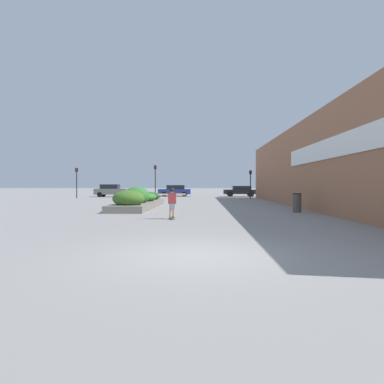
{
  "coord_description": "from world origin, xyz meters",
  "views": [
    {
      "loc": [
        0.14,
        -7.71,
        1.58
      ],
      "look_at": [
        -0.71,
        18.3,
        1.03
      ],
      "focal_mm": 32.0,
      "sensor_mm": 36.0,
      "label": 1
    }
  ],
  "objects_px": {
    "trash_bin": "(297,203)",
    "car_leftmost": "(111,190)",
    "traffic_light_far_left": "(77,178)",
    "traffic_light_right": "(250,179)",
    "car_rightmost": "(308,191)",
    "skateboard": "(172,218)",
    "skateboarder": "(172,199)",
    "car_center_left": "(240,191)",
    "car_center_right": "(175,190)",
    "traffic_light_left": "(155,176)"
  },
  "relations": [
    {
      "from": "skateboard",
      "to": "skateboarder",
      "type": "bearing_deg",
      "value": 75.42
    },
    {
      "from": "car_center_left",
      "to": "car_rightmost",
      "type": "relative_size",
      "value": 1.11
    },
    {
      "from": "car_center_left",
      "to": "car_center_right",
      "type": "bearing_deg",
      "value": 86.77
    },
    {
      "from": "car_center_left",
      "to": "traffic_light_far_left",
      "type": "xyz_separation_m",
      "value": [
        -19.74,
        -6.75,
        1.64
      ]
    },
    {
      "from": "skateboarder",
      "to": "car_rightmost",
      "type": "height_order",
      "value": "car_rightmost"
    },
    {
      "from": "skateboarder",
      "to": "car_center_left",
      "type": "distance_m",
      "value": 31.07
    },
    {
      "from": "skateboarder",
      "to": "traffic_light_right",
      "type": "height_order",
      "value": "traffic_light_right"
    },
    {
      "from": "car_rightmost",
      "to": "skateboard",
      "type": "bearing_deg",
      "value": -26.73
    },
    {
      "from": "car_center_right",
      "to": "car_leftmost",
      "type": "bearing_deg",
      "value": 105.7
    },
    {
      "from": "skateboarder",
      "to": "car_rightmost",
      "type": "xyz_separation_m",
      "value": [
        15.45,
        30.68,
        -0.12
      ]
    },
    {
      "from": "trash_bin",
      "to": "traffic_light_far_left",
      "type": "xyz_separation_m",
      "value": [
        -20.09,
        19.55,
        1.86
      ]
    },
    {
      "from": "trash_bin",
      "to": "car_center_left",
      "type": "height_order",
      "value": "car_center_left"
    },
    {
      "from": "traffic_light_far_left",
      "to": "car_rightmost",
      "type": "bearing_deg",
      "value": 13.76
    },
    {
      "from": "car_center_right",
      "to": "traffic_light_right",
      "type": "distance_m",
      "value": 11.79
    },
    {
      "from": "car_center_right",
      "to": "traffic_light_right",
      "type": "xyz_separation_m",
      "value": [
        9.28,
        -7.13,
        1.43
      ]
    },
    {
      "from": "trash_bin",
      "to": "car_leftmost",
      "type": "relative_size",
      "value": 0.26
    },
    {
      "from": "car_center_right",
      "to": "car_center_left",
      "type": "bearing_deg",
      "value": -93.23
    },
    {
      "from": "skateboarder",
      "to": "car_center_left",
      "type": "relative_size",
      "value": 0.31
    },
    {
      "from": "traffic_light_left",
      "to": "car_center_left",
      "type": "bearing_deg",
      "value": 33.4
    },
    {
      "from": "car_leftmost",
      "to": "traffic_light_far_left",
      "type": "relative_size",
      "value": 1.17
    },
    {
      "from": "car_leftmost",
      "to": "car_rightmost",
      "type": "distance_m",
      "value": 26.12
    },
    {
      "from": "skateboarder",
      "to": "trash_bin",
      "type": "bearing_deg",
      "value": 16.46
    },
    {
      "from": "car_center_left",
      "to": "traffic_light_right",
      "type": "height_order",
      "value": "traffic_light_right"
    },
    {
      "from": "trash_bin",
      "to": "traffic_light_right",
      "type": "bearing_deg",
      "value": 89.83
    },
    {
      "from": "car_rightmost",
      "to": "traffic_light_right",
      "type": "relative_size",
      "value": 1.23
    },
    {
      "from": "trash_bin",
      "to": "traffic_light_left",
      "type": "bearing_deg",
      "value": 119.31
    },
    {
      "from": "car_rightmost",
      "to": "car_center_left",
      "type": "bearing_deg",
      "value": -88.18
    },
    {
      "from": "skateboard",
      "to": "skateboarder",
      "type": "distance_m",
      "value": 0.84
    },
    {
      "from": "skateboard",
      "to": "traffic_light_far_left",
      "type": "height_order",
      "value": "traffic_light_far_left"
    },
    {
      "from": "car_leftmost",
      "to": "traffic_light_right",
      "type": "relative_size",
      "value": 1.28
    },
    {
      "from": "car_rightmost",
      "to": "skateboarder",
      "type": "bearing_deg",
      "value": -26.73
    },
    {
      "from": "skateboard",
      "to": "car_center_left",
      "type": "height_order",
      "value": "car_center_left"
    },
    {
      "from": "skateboarder",
      "to": "car_rightmost",
      "type": "distance_m",
      "value": 34.35
    },
    {
      "from": "skateboarder",
      "to": "trash_bin",
      "type": "height_order",
      "value": "skateboarder"
    },
    {
      "from": "car_rightmost",
      "to": "traffic_light_far_left",
      "type": "bearing_deg",
      "value": -76.24
    },
    {
      "from": "traffic_light_left",
      "to": "trash_bin",
      "type": "bearing_deg",
      "value": -60.69
    },
    {
      "from": "skateboard",
      "to": "skateboarder",
      "type": "xyz_separation_m",
      "value": [
        0.0,
        0.0,
        0.84
      ]
    },
    {
      "from": "skateboarder",
      "to": "trash_bin",
      "type": "distance_m",
      "value": 7.95
    },
    {
      "from": "car_center_left",
      "to": "car_center_right",
      "type": "height_order",
      "value": "car_center_right"
    },
    {
      "from": "skateboarder",
      "to": "trash_bin",
      "type": "relative_size",
      "value": 1.23
    },
    {
      "from": "skateboarder",
      "to": "car_leftmost",
      "type": "height_order",
      "value": "car_leftmost"
    },
    {
      "from": "car_leftmost",
      "to": "car_center_right",
      "type": "distance_m",
      "value": 8.49
    },
    {
      "from": "car_rightmost",
      "to": "traffic_light_left",
      "type": "distance_m",
      "value": 20.88
    },
    {
      "from": "skateboard",
      "to": "traffic_light_right",
      "type": "relative_size",
      "value": 0.25
    },
    {
      "from": "skateboarder",
      "to": "skateboard",
      "type": "bearing_deg",
      "value": -104.58
    },
    {
      "from": "car_leftmost",
      "to": "skateboard",
      "type": "bearing_deg",
      "value": 20.32
    },
    {
      "from": "traffic_light_far_left",
      "to": "trash_bin",
      "type": "bearing_deg",
      "value": -44.21
    },
    {
      "from": "car_center_right",
      "to": "car_rightmost",
      "type": "xyz_separation_m",
      "value": [
        17.87,
        -0.21,
        -0.01
      ]
    },
    {
      "from": "skateboard",
      "to": "car_rightmost",
      "type": "relative_size",
      "value": 0.2
    },
    {
      "from": "car_leftmost",
      "to": "traffic_light_far_left",
      "type": "bearing_deg",
      "value": -28.56
    }
  ]
}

